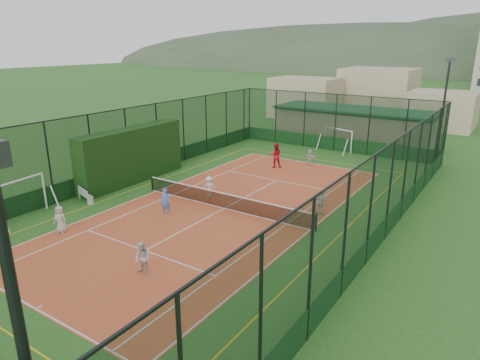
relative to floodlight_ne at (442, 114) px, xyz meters
The scene contains 18 objects.
ground 19.15m from the floodlight_ne, 117.39° to the right, with size 300.00×300.00×0.00m, color #256322.
court_slab 19.14m from the floodlight_ne, 117.39° to the right, with size 11.17×23.97×0.01m, color #C1562A.
tennis_net 19.04m from the floodlight_ne, 117.39° to the right, with size 11.67×0.12×1.06m, color black, non-canonical shape.
perimeter_fence 18.77m from the floodlight_ne, 117.39° to the right, with size 18.12×34.12×5.00m, color black, non-canonical shape.
floodlight_ne is the anchor object (origin of this frame).
clubhouse 10.47m from the floodlight_ne, 147.88° to the left, with size 15.20×7.20×3.15m, color tan, non-canonical shape.
hedge_left 23.30m from the floodlight_ne, 136.78° to the right, with size 1.29×8.58×3.76m, color black.
white_bench 26.32m from the floodlight_ne, 128.99° to the right, with size 1.60×0.44×0.90m, color white, non-canonical shape.
futsal_goal_near 29.58m from the floodlight_ne, 125.59° to the right, with size 0.97×3.34×2.15m, color white, non-canonical shape.
futsal_goal_far 8.84m from the floodlight_ne, behind, with size 3.09×0.90×1.99m, color white, non-canonical shape.
child_near_left 27.71m from the floodlight_ne, 119.81° to the right, with size 0.69×0.45×1.41m, color silver.
child_near_mid 22.23m from the floodlight_ne, 119.62° to the right, with size 0.55×0.36×1.52m, color #4D80DB.
child_near_right 25.77m from the floodlight_ne, 106.15° to the right, with size 0.70×0.55×1.44m, color silver.
child_far_left 19.01m from the floodlight_ne, 124.53° to the right, with size 0.84×0.48×1.31m, color white.
child_far_right 15.17m from the floodlight_ne, 103.82° to the right, with size 0.82×0.34×1.40m, color silver.
child_far_back 10.45m from the floodlight_ne, 148.22° to the right, with size 1.16×0.37×1.25m, color silver.
coach 13.04m from the floodlight_ne, 144.61° to the right, with size 0.93×0.73×1.92m, color red.
tennis_balls 18.15m from the floodlight_ne, 118.97° to the right, with size 5.68×1.40×0.07m.
Camera 1 is at (13.63, -18.95, 9.30)m, focal length 32.00 mm.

